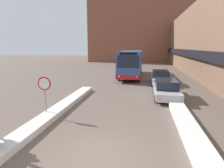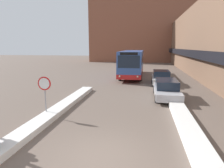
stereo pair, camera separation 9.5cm
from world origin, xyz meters
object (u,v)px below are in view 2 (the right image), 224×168
city_bus (132,63)px  stop_sign (45,88)px  parked_car_back (161,77)px  parked_car_front (166,89)px

city_bus → stop_sign: 16.77m
city_bus → parked_car_back: size_ratio=2.62×
city_bus → parked_car_back: 6.16m
city_bus → parked_car_front: 11.39m
parked_car_back → stop_sign: bearing=-122.2°
parked_car_front → stop_sign: 9.08m
parked_car_front → parked_car_back: 5.80m
city_bus → parked_car_front: bearing=-72.5°
city_bus → stop_sign: city_bus is taller
city_bus → stop_sign: bearing=-102.9°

